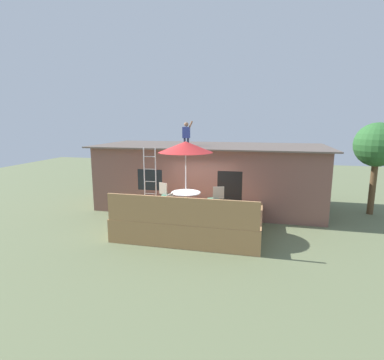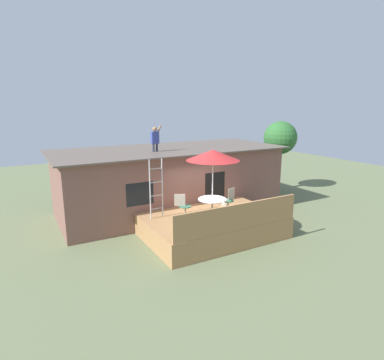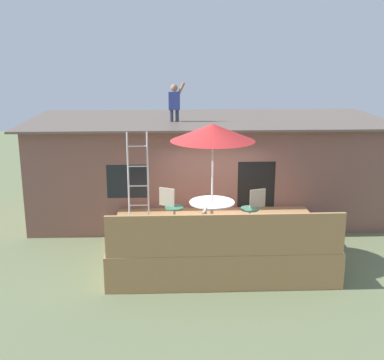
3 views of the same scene
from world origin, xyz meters
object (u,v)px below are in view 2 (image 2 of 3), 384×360
(patio_chair_left, at_px, (183,206))
(patio_chair_right, at_px, (229,200))
(patio_umbrella, at_px, (213,155))
(patio_chair_near, at_px, (222,215))
(step_ladder, at_px, (156,189))
(backyard_tree, at_px, (280,139))
(patio_table, at_px, (212,203))
(person_figure, at_px, (155,137))

(patio_chair_left, height_order, patio_chair_right, same)
(patio_umbrella, distance_m, patio_chair_right, 2.16)
(patio_chair_near, bearing_deg, patio_chair_left, 37.98)
(step_ladder, xyz_separation_m, backyard_tree, (9.04, 3.17, 1.10))
(patio_chair_right, bearing_deg, patio_table, 0.00)
(patio_table, xyz_separation_m, backyard_tree, (7.29, 4.22, 1.61))
(person_figure, height_order, patio_chair_left, person_figure)
(patio_chair_left, distance_m, patio_chair_right, 1.93)
(patio_table, height_order, person_figure, person_figure)
(patio_table, relative_size, patio_chair_right, 1.13)
(patio_umbrella, bearing_deg, step_ladder, 148.79)
(step_ladder, height_order, patio_chair_left, step_ladder)
(patio_chair_left, distance_m, patio_chair_near, 1.65)
(patio_table, relative_size, patio_umbrella, 0.41)
(step_ladder, relative_size, patio_chair_left, 2.39)
(step_ladder, relative_size, patio_chair_near, 2.39)
(step_ladder, distance_m, patio_chair_right, 2.91)
(patio_table, distance_m, patio_chair_right, 1.06)
(patio_umbrella, bearing_deg, backyard_tree, 30.08)
(patio_umbrella, bearing_deg, patio_chair_left, 151.20)
(patio_chair_left, relative_size, backyard_tree, 0.23)
(patio_chair_right, bearing_deg, person_figure, -76.93)
(person_figure, distance_m, backyard_tree, 8.17)
(patio_umbrella, distance_m, backyard_tree, 8.43)
(patio_table, height_order, patio_chair_left, patio_chair_left)
(patio_umbrella, height_order, backyard_tree, backyard_tree)
(person_figure, xyz_separation_m, backyard_tree, (8.10, 0.94, -0.54))
(person_figure, height_order, patio_chair_right, person_figure)
(step_ladder, xyz_separation_m, patio_chair_right, (2.74, -0.73, -0.64))
(step_ladder, relative_size, backyard_tree, 0.55)
(patio_umbrella, height_order, person_figure, person_figure)
(person_figure, bearing_deg, patio_chair_near, -82.14)
(person_figure, xyz_separation_m, patio_chair_near, (0.59, -4.26, -2.28))
(backyard_tree, bearing_deg, patio_umbrella, -149.92)
(person_figure, xyz_separation_m, patio_chair_right, (1.80, -2.95, -2.28))
(patio_table, bearing_deg, patio_chair_near, -102.53)
(step_ladder, bearing_deg, patio_table, -31.21)
(patio_table, relative_size, step_ladder, 0.47)
(person_figure, height_order, patio_chair_near, person_figure)
(patio_table, height_order, backyard_tree, backyard_tree)
(backyard_tree, bearing_deg, patio_table, -149.92)
(patio_chair_left, bearing_deg, patio_umbrella, 0.00)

